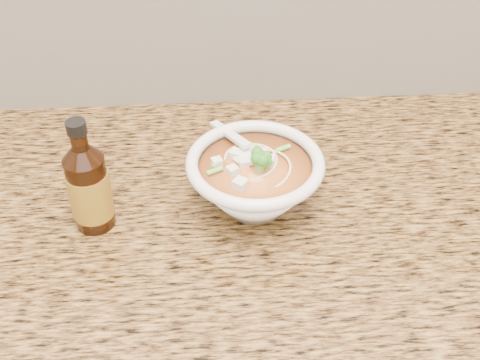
{
  "coord_description": "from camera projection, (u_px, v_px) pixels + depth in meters",
  "views": [
    {
      "loc": [
        -0.09,
        1.1,
        1.46
      ],
      "look_at": [
        -0.04,
        1.71,
        0.95
      ],
      "focal_mm": 45.0,
      "sensor_mm": 36.0,
      "label": 1
    }
  ],
  "objects": [
    {
      "name": "hot_sauce_bottle",
      "position": [
        89.0,
        188.0,
        0.77
      ],
      "size": [
        0.06,
        0.06,
        0.16
      ],
      "rotation": [
        0.0,
        0.0,
        -0.13
      ],
      "color": "black",
      "rests_on": "counter_slab"
    },
    {
      "name": "counter_slab",
      "position": [
        275.0,
        234.0,
        0.82
      ],
      "size": [
        4.0,
        0.68,
        0.04
      ],
      "primitive_type": "cube",
      "color": "olive",
      "rests_on": "cabinet"
    },
    {
      "name": "soup_bowl",
      "position": [
        255.0,
        181.0,
        0.81
      ],
      "size": [
        0.18,
        0.2,
        0.1
      ],
      "rotation": [
        0.0,
        0.0,
        0.14
      ],
      "color": "white",
      "rests_on": "counter_slab"
    }
  ]
}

